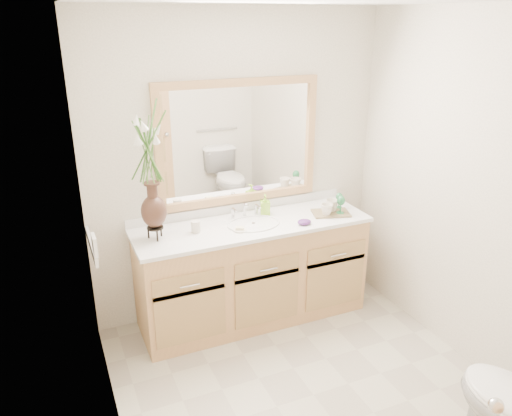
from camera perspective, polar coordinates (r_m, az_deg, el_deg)
name	(u,v)px	position (r m, az deg, el deg)	size (l,w,h in m)	color
floor	(314,395)	(3.51, 6.59, -20.44)	(2.60, 2.60, 0.00)	beige
wall_back	(238,167)	(3.96, -2.05, 4.66)	(2.40, 0.02, 2.40)	white
wall_left	(105,266)	(2.51, -16.84, -6.32)	(0.02, 2.60, 2.40)	white
wall_right	(480,198)	(3.60, 24.24, 1.06)	(0.02, 2.60, 2.40)	white
vanity	(253,273)	(4.02, -0.40, -7.40)	(1.80, 0.55, 0.80)	tan
counter	(252,225)	(3.84, -0.41, -1.95)	(1.84, 0.57, 0.03)	white
sink	(253,230)	(3.84, -0.30, -2.58)	(0.38, 0.34, 0.23)	white
mirror	(239,143)	(3.89, -1.97, 7.48)	(1.32, 0.04, 0.97)	white
switch_plate	(94,244)	(3.30, -17.99, -3.98)	(0.02, 0.12, 0.12)	white
flower_vase	(150,158)	(3.45, -12.05, 5.58)	(0.21, 0.21, 0.87)	black
tumbler	(196,227)	(3.69, -6.91, -2.12)	(0.07, 0.07, 0.09)	beige
soap_dish	(240,230)	(3.70, -1.86, -2.47)	(0.10, 0.10, 0.03)	beige
soap_bottle	(265,206)	(3.98, 1.04, 0.26)	(0.07, 0.07, 0.15)	#8FCF30
purple_dish	(304,222)	(3.83, 5.54, -1.60)	(0.11, 0.09, 0.04)	#50236A
tray	(331,213)	(4.06, 8.54, -0.58)	(0.29, 0.19, 0.01)	brown
mug_left	(327,209)	(3.98, 8.09, -0.12)	(0.10, 0.09, 0.10)	beige
mug_right	(332,205)	(4.07, 8.68, 0.34)	(0.10, 0.10, 0.10)	beige
goblet_front	(341,201)	(4.02, 9.68, 0.74)	(0.07, 0.07, 0.15)	#26743F
goblet_back	(339,198)	(4.14, 9.49, 1.16)	(0.06, 0.06, 0.13)	#26743F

